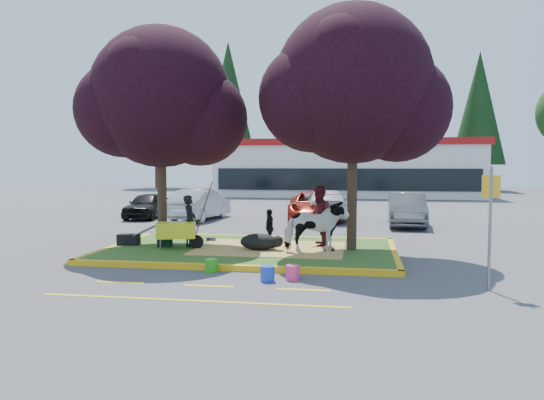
% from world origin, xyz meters
% --- Properties ---
extents(ground, '(90.00, 90.00, 0.00)m').
position_xyz_m(ground, '(0.00, 0.00, 0.00)').
color(ground, '#424244').
rests_on(ground, ground).
extents(median_island, '(8.00, 5.00, 0.15)m').
position_xyz_m(median_island, '(0.00, 0.00, 0.07)').
color(median_island, '#2E531A').
rests_on(median_island, ground).
extents(curb_near, '(8.30, 0.16, 0.15)m').
position_xyz_m(curb_near, '(0.00, -2.58, 0.07)').
color(curb_near, yellow).
rests_on(curb_near, ground).
extents(curb_far, '(8.30, 0.16, 0.15)m').
position_xyz_m(curb_far, '(0.00, 2.58, 0.07)').
color(curb_far, yellow).
rests_on(curb_far, ground).
extents(curb_left, '(0.16, 5.30, 0.15)m').
position_xyz_m(curb_left, '(-4.08, 0.00, 0.07)').
color(curb_left, yellow).
rests_on(curb_left, ground).
extents(curb_right, '(0.16, 5.30, 0.15)m').
position_xyz_m(curb_right, '(4.08, 0.00, 0.07)').
color(curb_right, yellow).
rests_on(curb_right, ground).
extents(straw_bedding, '(4.20, 3.00, 0.01)m').
position_xyz_m(straw_bedding, '(0.60, 0.00, 0.15)').
color(straw_bedding, tan).
rests_on(straw_bedding, median_island).
extents(tree_purple_left, '(5.06, 4.20, 6.51)m').
position_xyz_m(tree_purple_left, '(-2.78, 0.38, 4.36)').
color(tree_purple_left, black).
rests_on(tree_purple_left, median_island).
extents(tree_purple_right, '(5.30, 4.40, 6.82)m').
position_xyz_m(tree_purple_right, '(2.92, 0.18, 4.56)').
color(tree_purple_right, black).
rests_on(tree_purple_right, median_island).
extents(fire_lane_stripe_a, '(1.10, 0.12, 0.01)m').
position_xyz_m(fire_lane_stripe_a, '(-2.00, -4.20, 0.00)').
color(fire_lane_stripe_a, yellow).
rests_on(fire_lane_stripe_a, ground).
extents(fire_lane_stripe_b, '(1.10, 0.12, 0.01)m').
position_xyz_m(fire_lane_stripe_b, '(0.00, -4.20, 0.00)').
color(fire_lane_stripe_b, yellow).
rests_on(fire_lane_stripe_b, ground).
extents(fire_lane_stripe_c, '(1.10, 0.12, 0.01)m').
position_xyz_m(fire_lane_stripe_c, '(2.00, -4.20, 0.00)').
color(fire_lane_stripe_c, yellow).
rests_on(fire_lane_stripe_c, ground).
extents(fire_lane_long, '(6.00, 0.10, 0.01)m').
position_xyz_m(fire_lane_long, '(0.00, -5.40, 0.00)').
color(fire_lane_long, yellow).
rests_on(fire_lane_long, ground).
extents(retail_building, '(20.40, 8.40, 4.40)m').
position_xyz_m(retail_building, '(2.00, 27.98, 2.25)').
color(retail_building, silver).
rests_on(retail_building, ground).
extents(treeline, '(46.58, 7.80, 14.63)m').
position_xyz_m(treeline, '(1.23, 37.61, 7.73)').
color(treeline, black).
rests_on(treeline, ground).
extents(cow, '(1.83, 1.17, 1.43)m').
position_xyz_m(cow, '(1.94, -0.60, 0.87)').
color(cow, white).
rests_on(cow, median_island).
extents(calf, '(1.24, 0.97, 0.47)m').
position_xyz_m(calf, '(0.35, -0.37, 0.39)').
color(calf, black).
rests_on(calf, median_island).
extents(handler, '(0.40, 0.58, 1.50)m').
position_xyz_m(handler, '(-1.80, -0.01, 0.90)').
color(handler, black).
rests_on(handler, median_island).
extents(visitor_a, '(0.77, 0.94, 1.79)m').
position_xyz_m(visitor_a, '(1.93, 0.64, 1.05)').
color(visitor_a, '#4E161F').
rests_on(visitor_a, median_island).
extents(visitor_b, '(0.46, 0.70, 1.10)m').
position_xyz_m(visitor_b, '(0.50, 0.40, 0.70)').
color(visitor_b, black).
rests_on(visitor_b, median_island).
extents(wheelbarrow, '(1.97, 0.94, 0.75)m').
position_xyz_m(wheelbarrow, '(-2.05, -0.44, 0.66)').
color(wheelbarrow, black).
rests_on(wheelbarrow, median_island).
extents(gear_bag_dark, '(0.64, 0.37, 0.32)m').
position_xyz_m(gear_bag_dark, '(-3.70, -0.04, 0.31)').
color(gear_bag_dark, black).
rests_on(gear_bag_dark, median_island).
extents(gear_bag_green, '(0.51, 0.41, 0.24)m').
position_xyz_m(gear_bag_green, '(-2.50, -0.20, 0.27)').
color(gear_bag_green, black).
rests_on(gear_bag_green, median_island).
extents(sign_post, '(0.35, 0.07, 2.52)m').
position_xyz_m(sign_post, '(5.73, -3.62, 1.56)').
color(sign_post, slate).
rests_on(sign_post, ground).
extents(bucket_green, '(0.39, 0.39, 0.32)m').
position_xyz_m(bucket_green, '(-0.34, -2.80, 0.16)').
color(bucket_green, green).
rests_on(bucket_green, ground).
extents(bucket_pink, '(0.36, 0.36, 0.33)m').
position_xyz_m(bucket_pink, '(1.67, -3.30, 0.16)').
color(bucket_pink, '#FB377D').
rests_on(bucket_pink, ground).
extents(bucket_blue, '(0.33, 0.33, 0.34)m').
position_xyz_m(bucket_blue, '(1.15, -3.54, 0.17)').
color(bucket_blue, blue).
rests_on(bucket_blue, ground).
extents(car_black, '(1.58, 3.60, 1.20)m').
position_xyz_m(car_black, '(-6.76, 8.66, 0.60)').
color(car_black, black).
rests_on(car_black, ground).
extents(car_silver, '(1.95, 4.36, 1.39)m').
position_xyz_m(car_silver, '(-4.11, 8.35, 0.69)').
color(car_silver, '#A5A7AD').
rests_on(car_silver, ground).
extents(car_red, '(2.67, 5.00, 1.34)m').
position_xyz_m(car_red, '(1.06, 8.84, 0.67)').
color(car_red, '#A01E0D').
rests_on(car_red, ground).
extents(car_white, '(2.49, 4.91, 1.37)m').
position_xyz_m(car_white, '(1.53, 9.44, 0.68)').
color(car_white, silver).
rests_on(car_white, ground).
extents(car_grey, '(1.57, 4.19, 1.37)m').
position_xyz_m(car_grey, '(5.02, 7.56, 0.68)').
color(car_grey, '#4F5256').
rests_on(car_grey, ground).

